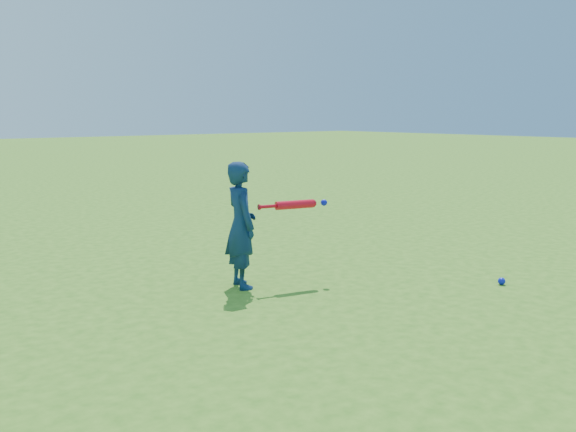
{
  "coord_description": "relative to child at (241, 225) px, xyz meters",
  "views": [
    {
      "loc": [
        -3.36,
        -4.71,
        1.66
      ],
      "look_at": [
        0.6,
        0.12,
        0.66
      ],
      "focal_mm": 40.0,
      "sensor_mm": 36.0,
      "label": 1
    }
  ],
  "objects": [
    {
      "name": "ground",
      "position": [
        -0.11,
        -0.24,
        -0.61
      ],
      "size": [
        80.0,
        80.0,
        0.0
      ],
      "primitive_type": "plane",
      "color": "#39731B",
      "rests_on": "ground"
    },
    {
      "name": "child",
      "position": [
        0.0,
        0.0,
        0.0
      ],
      "size": [
        0.4,
        0.5,
        1.22
      ],
      "primitive_type": "imported",
      "rotation": [
        0.0,
        0.0,
        1.3
      ],
      "color": "#10274E",
      "rests_on": "ground"
    },
    {
      "name": "ground_ball_blue",
      "position": [
        2.01,
        -1.56,
        -0.57
      ],
      "size": [
        0.07,
        0.07,
        0.07
      ],
      "primitive_type": "sphere",
      "color": "#0B17C5",
      "rests_on": "ground"
    },
    {
      "name": "bat_swing",
      "position": [
        0.56,
        -0.18,
        0.17
      ],
      "size": [
        0.74,
        0.23,
        0.09
      ],
      "rotation": [
        0.0,
        0.0,
        -0.24
      ],
      "color": "red",
      "rests_on": "ground"
    }
  ]
}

